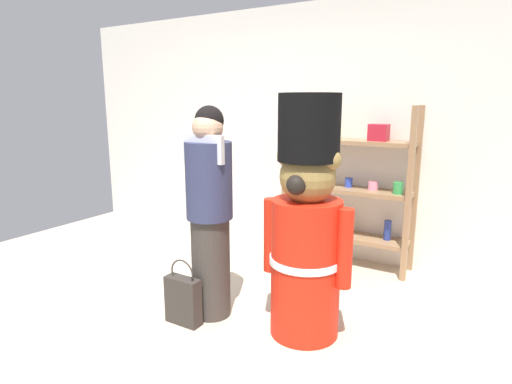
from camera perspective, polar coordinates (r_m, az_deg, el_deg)
ground_plane at (r=3.19m, az=-9.95°, el=-18.77°), size 6.40×6.40×0.00m
back_wall at (r=4.62m, az=7.83°, el=7.95°), size 6.40×0.12×2.60m
merchandise_shelf at (r=4.31m, az=12.15°, el=0.98°), size 1.29×0.35×1.59m
teddy_bear_guard at (r=2.93m, az=6.75°, el=-4.73°), size 0.66×0.50×1.68m
person_shopper at (r=3.17m, az=-6.22°, el=-2.47°), size 0.36×0.34×1.59m
shopping_bag at (r=3.29m, az=-9.72°, el=-13.98°), size 0.28×0.10×0.50m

